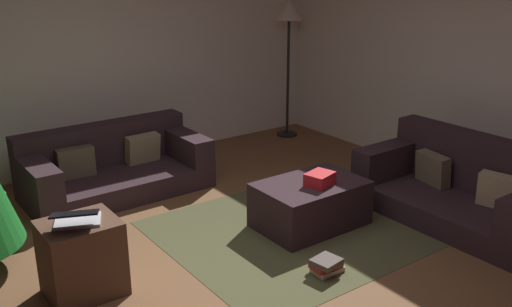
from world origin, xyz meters
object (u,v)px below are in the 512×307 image
(book_stack, at_px, (327,265))
(corner_lamp, at_px, (289,21))
(gift_box, at_px, (320,179))
(laptop, at_px, (77,218))
(side_table, at_px, (82,258))
(ottoman, at_px, (310,204))
(tv_remote, at_px, (318,174))
(couch_right, at_px, (462,189))
(couch_left, at_px, (113,167))

(book_stack, bearing_deg, corner_lamp, 55.61)
(gift_box, xyz_separation_m, laptop, (-2.09, 0.16, 0.15))
(side_table, distance_m, book_stack, 1.81)
(ottoman, bearing_deg, book_stack, -122.62)
(gift_box, bearing_deg, corner_lamp, 56.45)
(corner_lamp, bearing_deg, side_table, -149.15)
(tv_remote, relative_size, side_table, 0.29)
(side_table, height_order, book_stack, side_table)
(couch_right, xyz_separation_m, side_table, (-3.28, 0.81, -0.00))
(couch_right, bearing_deg, couch_left, 42.58)
(couch_left, height_order, ottoman, couch_left)
(tv_remote, height_order, side_table, side_table)
(ottoman, relative_size, laptop, 2.08)
(laptop, xyz_separation_m, corner_lamp, (3.67, 2.23, 0.92))
(tv_remote, bearing_deg, ottoman, -167.56)
(ottoman, distance_m, gift_box, 0.28)
(couch_left, relative_size, tv_remote, 11.43)
(couch_left, bearing_deg, ottoman, 120.50)
(couch_left, xyz_separation_m, corner_lamp, (2.71, 0.48, 1.27))
(ottoman, bearing_deg, gift_box, -73.46)
(gift_box, bearing_deg, couch_right, -26.66)
(couch_right, height_order, laptop, couch_right)
(gift_box, distance_m, corner_lamp, 3.05)
(ottoman, bearing_deg, tv_remote, 31.07)
(couch_right, relative_size, tv_remote, 11.01)
(tv_remote, bearing_deg, couch_left, 108.21)
(ottoman, xyz_separation_m, tv_remote, (0.18, 0.11, 0.22))
(tv_remote, xyz_separation_m, laptop, (-2.25, -0.04, 0.19))
(couch_right, xyz_separation_m, gift_box, (-1.22, 0.61, 0.18))
(couch_left, bearing_deg, corner_lamp, -170.66)
(side_table, bearing_deg, tv_remote, -0.28)
(laptop, bearing_deg, gift_box, -4.25)
(couch_left, bearing_deg, couch_right, 132.30)
(tv_remote, relative_size, corner_lamp, 0.09)
(couch_left, relative_size, laptop, 4.01)
(book_stack, bearing_deg, tv_remote, 52.16)
(laptop, bearing_deg, couch_right, -13.04)
(ottoman, xyz_separation_m, gift_box, (0.02, -0.08, 0.26))
(book_stack, height_order, corner_lamp, corner_lamp)
(laptop, height_order, corner_lamp, corner_lamp)
(couch_left, height_order, side_table, couch_left)
(couch_right, relative_size, book_stack, 6.69)
(gift_box, bearing_deg, side_table, 174.36)
(couch_right, relative_size, laptop, 3.87)
(book_stack, bearing_deg, laptop, 154.20)
(couch_right, bearing_deg, gift_box, 62.99)
(ottoman, relative_size, side_table, 1.70)
(couch_right, height_order, book_stack, couch_right)
(tv_remote, height_order, book_stack, tv_remote)
(couch_left, distance_m, gift_box, 2.23)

